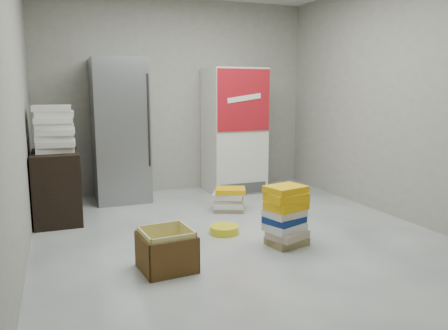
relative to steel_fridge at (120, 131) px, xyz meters
name	(u,v)px	position (x,y,z in m)	size (l,w,h in m)	color
ground	(245,240)	(0.90, -2.13, -0.95)	(5.00, 5.00, 0.00)	silver
room_shell	(247,56)	(0.90, -2.13, 0.85)	(4.04, 5.04, 2.82)	#A19B91
steel_fridge	(120,131)	(0.00, 0.00, 0.00)	(0.70, 0.72, 1.90)	gray
coke_cooler	(234,130)	(1.65, -0.01, -0.05)	(0.80, 0.73, 1.80)	silver
wood_shelf	(57,186)	(-0.83, -0.73, -0.55)	(0.50, 0.80, 0.80)	black
supply_box_stack	(54,129)	(-0.82, -0.73, 0.11)	(0.44, 0.44, 0.52)	silver
phonebook_stack_main	(286,216)	(1.21, -2.39, -0.66)	(0.45, 0.42, 0.58)	olive
phonebook_stack_side	(229,199)	(1.15, -1.06, -0.80)	(0.47, 0.42, 0.29)	tan
cardboard_box	(167,253)	(0.00, -2.55, -0.81)	(0.46, 0.46, 0.34)	gold
bucket_lid	(224,230)	(0.78, -1.85, -0.91)	(0.30, 0.30, 0.08)	yellow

